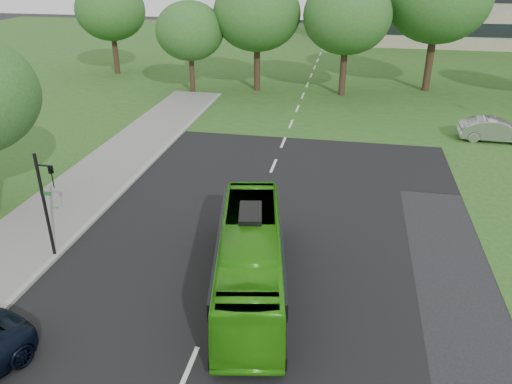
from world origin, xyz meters
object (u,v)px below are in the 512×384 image
at_px(tree_park_a, 190,31).
at_px(bus, 250,258).
at_px(tree_park_c, 347,16).
at_px(sedan, 495,130).
at_px(tree_park_b, 257,13).
at_px(traffic_light, 47,199).
at_px(tree_park_f, 111,10).

bearing_deg(tree_park_a, bus, -68.46).
xyz_separation_m(tree_park_c, sedan, (10.23, -9.92, -5.75)).
xyz_separation_m(tree_park_a, sedan, (23.19, -8.47, -4.45)).
bearing_deg(tree_park_b, traffic_light, -95.64).
bearing_deg(traffic_light, tree_park_c, 82.90).
height_order(tree_park_a, tree_park_f, tree_park_f).
bearing_deg(tree_park_a, tree_park_f, 149.56).
xyz_separation_m(tree_park_a, bus, (10.70, -27.11, -3.93)).
bearing_deg(tree_park_c, tree_park_a, -173.61).
bearing_deg(tree_park_f, tree_park_c, -10.74).
xyz_separation_m(tree_park_b, tree_park_c, (7.52, -0.30, -0.05)).
height_order(tree_park_c, bus, tree_park_c).
xyz_separation_m(tree_park_a, tree_park_f, (-9.82, 5.77, 0.90)).
xyz_separation_m(tree_park_f, sedan, (33.00, -14.24, -5.35)).
bearing_deg(tree_park_f, tree_park_b, -14.78).
relative_size(tree_park_b, sedan, 2.13).
relative_size(tree_park_f, bus, 0.98).
bearing_deg(tree_park_c, sedan, -44.11).
distance_m(tree_park_b, tree_park_c, 7.52).
distance_m(tree_park_b, sedan, 21.28).
relative_size(tree_park_a, sedan, 1.68).
xyz_separation_m(tree_park_b, bus, (5.26, -28.86, -5.27)).
bearing_deg(tree_park_c, traffic_light, -110.20).
bearing_deg(tree_park_f, sedan, -23.34).
xyz_separation_m(tree_park_c, tree_park_f, (-22.77, 4.32, -0.40)).
height_order(tree_park_c, traffic_light, tree_park_c).
bearing_deg(tree_park_b, bus, -79.67).
height_order(tree_park_a, sedan, tree_park_a).
relative_size(tree_park_a, tree_park_f, 0.85).
distance_m(tree_park_a, sedan, 25.08).
distance_m(tree_park_f, sedan, 36.34).
bearing_deg(sedan, tree_park_c, 46.71).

